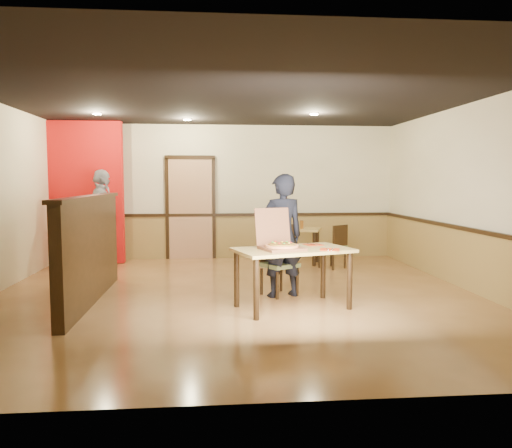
% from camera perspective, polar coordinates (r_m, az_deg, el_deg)
% --- Properties ---
extents(floor, '(7.00, 7.00, 0.00)m').
position_cam_1_polar(floor, '(7.25, -2.15, -8.13)').
color(floor, '#B78047').
rests_on(floor, ground).
extents(ceiling, '(7.00, 7.00, 0.00)m').
position_cam_1_polar(ceiling, '(7.15, -2.22, 14.28)').
color(ceiling, black).
rests_on(ceiling, wall_back).
extents(wall_back, '(7.00, 0.00, 7.00)m').
position_cam_1_polar(wall_back, '(10.56, -3.14, 3.68)').
color(wall_back, '#F0E8BC').
rests_on(wall_back, floor).
extents(wall_right, '(0.00, 7.00, 7.00)m').
position_cam_1_polar(wall_right, '(8.04, 23.62, 2.83)').
color(wall_right, '#F0E8BC').
rests_on(wall_right, floor).
extents(wainscot_back, '(7.00, 0.04, 0.90)m').
position_cam_1_polar(wainscot_back, '(10.60, -3.11, -1.47)').
color(wainscot_back, olive).
rests_on(wainscot_back, floor).
extents(chair_rail_back, '(7.00, 0.06, 0.06)m').
position_cam_1_polar(chair_rail_back, '(10.53, -3.12, 1.06)').
color(chair_rail_back, black).
rests_on(chair_rail_back, wall_back).
extents(wainscot_right, '(0.04, 7.00, 0.90)m').
position_cam_1_polar(wainscot_right, '(8.11, 23.20, -3.88)').
color(wainscot_right, olive).
rests_on(wainscot_right, floor).
extents(chair_rail_right, '(0.06, 7.00, 0.06)m').
position_cam_1_polar(chair_rail_right, '(8.05, 23.19, -0.58)').
color(chair_rail_right, black).
rests_on(chair_rail_right, wall_right).
extents(back_door, '(0.90, 0.06, 2.10)m').
position_cam_1_polar(back_door, '(10.54, -7.48, 1.74)').
color(back_door, tan).
rests_on(back_door, wall_back).
extents(booth_partition, '(0.20, 3.10, 1.44)m').
position_cam_1_polar(booth_partition, '(7.11, -18.43, -2.62)').
color(booth_partition, black).
rests_on(booth_partition, floor).
extents(red_accent_panel, '(1.60, 0.20, 2.78)m').
position_cam_1_polar(red_accent_panel, '(10.37, -19.30, 3.38)').
color(red_accent_panel, red).
rests_on(red_accent_panel, floor).
extents(spot_a, '(0.14, 0.14, 0.02)m').
position_cam_1_polar(spot_a, '(9.13, -17.72, 11.91)').
color(spot_a, beige).
rests_on(spot_a, ceiling).
extents(spot_b, '(0.14, 0.14, 0.02)m').
position_cam_1_polar(spot_b, '(9.63, -7.84, 11.74)').
color(spot_b, beige).
rests_on(spot_b, ceiling).
extents(spot_c, '(0.14, 0.14, 0.02)m').
position_cam_1_polar(spot_c, '(8.80, 6.64, 12.38)').
color(spot_c, beige).
rests_on(spot_c, ceiling).
extents(main_table, '(1.63, 1.22, 0.78)m').
position_cam_1_polar(main_table, '(6.43, 4.22, -3.78)').
color(main_table, tan).
rests_on(main_table, floor).
extents(diner_chair, '(0.61, 0.61, 0.89)m').
position_cam_1_polar(diner_chair, '(7.22, 2.35, -4.25)').
color(diner_chair, olive).
rests_on(diner_chair, floor).
extents(side_chair_left, '(0.43, 0.43, 0.85)m').
position_cam_1_polar(side_chair_left, '(9.22, 3.38, -2.34)').
color(side_chair_left, olive).
rests_on(side_chair_left, floor).
extents(side_chair_right, '(0.57, 0.57, 0.82)m').
position_cam_1_polar(side_chair_right, '(9.42, 9.00, -2.34)').
color(side_chair_right, olive).
rests_on(side_chair_right, floor).
extents(side_table, '(0.83, 0.83, 0.70)m').
position_cam_1_polar(side_table, '(9.89, 5.43, -1.48)').
color(side_table, tan).
rests_on(side_table, floor).
extents(diner, '(0.72, 0.56, 1.74)m').
position_cam_1_polar(diner, '(7.04, 2.97, -1.34)').
color(diner, black).
rests_on(diner, floor).
extents(passerby, '(0.63, 1.15, 1.85)m').
position_cam_1_polar(passerby, '(9.71, -17.16, 0.54)').
color(passerby, gray).
rests_on(passerby, floor).
extents(pizza_box, '(0.63, 0.69, 0.51)m').
position_cam_1_polar(pizza_box, '(6.33, 2.76, -2.31)').
color(pizza_box, brown).
rests_on(pizza_box, main_table).
extents(pizza, '(0.56, 0.56, 0.03)m').
position_cam_1_polar(pizza, '(6.28, 2.97, -2.51)').
color(pizza, '#F39D58').
rests_on(pizza, pizza_box).
extents(napkin_near, '(0.30, 0.30, 0.01)m').
position_cam_1_polar(napkin_near, '(6.35, 8.43, -2.90)').
color(napkin_near, red).
rests_on(napkin_near, main_table).
extents(napkin_far, '(0.28, 0.28, 0.01)m').
position_cam_1_polar(napkin_far, '(6.80, 6.56, -2.35)').
color(napkin_far, red).
rests_on(napkin_far, main_table).
extents(condiment, '(0.06, 0.06, 0.16)m').
position_cam_1_polar(condiment, '(9.79, 5.26, -0.07)').
color(condiment, brown).
rests_on(condiment, side_table).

